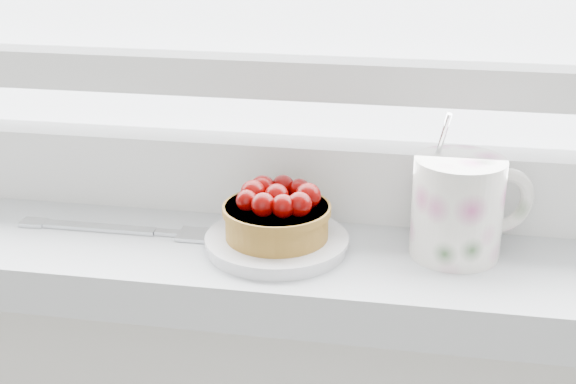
% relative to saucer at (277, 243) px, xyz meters
% --- Properties ---
extents(saucer, '(0.12, 0.12, 0.01)m').
position_rel_saucer_xyz_m(saucer, '(0.00, 0.00, 0.00)').
color(saucer, silver).
rests_on(saucer, windowsill).
extents(raspberry_tart, '(0.09, 0.09, 0.05)m').
position_rel_saucer_xyz_m(raspberry_tart, '(0.00, 0.00, 0.03)').
color(raspberry_tart, brown).
rests_on(raspberry_tart, saucer).
extents(floral_mug, '(0.12, 0.10, 0.12)m').
position_rel_saucer_xyz_m(floral_mug, '(0.15, 0.02, 0.04)').
color(floral_mug, white).
rests_on(floral_mug, windowsill).
extents(fork, '(0.22, 0.03, 0.00)m').
position_rel_saucer_xyz_m(fork, '(-0.13, 0.01, -0.00)').
color(fork, silver).
rests_on(fork, windowsill).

